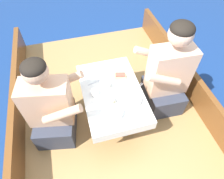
{
  "coord_description": "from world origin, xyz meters",
  "views": [
    {
      "loc": [
        -0.31,
        -1.15,
        2.14
      ],
      "look_at": [
        0.0,
        0.0,
        0.69
      ],
      "focal_mm": 32.0,
      "sensor_mm": 36.0,
      "label": 1
    }
  ],
  "objects_px": {
    "person_starboard": "(167,77)",
    "sandwich": "(120,76)",
    "person_port": "(51,109)",
    "coffee_cup_starboard": "(107,85)",
    "tin_can": "(112,100)",
    "coffee_cup_port": "(95,93)"
  },
  "relations": [
    {
      "from": "person_port",
      "to": "coffee_cup_starboard",
      "type": "height_order",
      "value": "person_port"
    },
    {
      "from": "sandwich",
      "to": "tin_can",
      "type": "relative_size",
      "value": 1.9
    },
    {
      "from": "sandwich",
      "to": "tin_can",
      "type": "distance_m",
      "value": 0.3
    },
    {
      "from": "person_starboard",
      "to": "person_port",
      "type": "bearing_deg",
      "value": 5.49
    },
    {
      "from": "coffee_cup_port",
      "to": "person_port",
      "type": "bearing_deg",
      "value": -175.84
    },
    {
      "from": "person_starboard",
      "to": "sandwich",
      "type": "relative_size",
      "value": 8.19
    },
    {
      "from": "person_starboard",
      "to": "coffee_cup_starboard",
      "type": "distance_m",
      "value": 0.62
    },
    {
      "from": "person_starboard",
      "to": "coffee_cup_port",
      "type": "distance_m",
      "value": 0.74
    },
    {
      "from": "person_starboard",
      "to": "tin_can",
      "type": "height_order",
      "value": "person_starboard"
    },
    {
      "from": "coffee_cup_port",
      "to": "tin_can",
      "type": "bearing_deg",
      "value": -43.39
    },
    {
      "from": "person_starboard",
      "to": "tin_can",
      "type": "relative_size",
      "value": 15.54
    },
    {
      "from": "person_starboard",
      "to": "coffee_cup_starboard",
      "type": "bearing_deg",
      "value": -0.2
    },
    {
      "from": "coffee_cup_starboard",
      "to": "sandwich",
      "type": "bearing_deg",
      "value": 27.85
    },
    {
      "from": "sandwich",
      "to": "coffee_cup_port",
      "type": "relative_size",
      "value": 1.34
    },
    {
      "from": "coffee_cup_port",
      "to": "tin_can",
      "type": "distance_m",
      "value": 0.18
    },
    {
      "from": "person_port",
      "to": "person_starboard",
      "type": "relative_size",
      "value": 0.92
    },
    {
      "from": "person_port",
      "to": "person_starboard",
      "type": "distance_m",
      "value": 1.16
    },
    {
      "from": "tin_can",
      "to": "coffee_cup_starboard",
      "type": "bearing_deg",
      "value": 89.84
    },
    {
      "from": "person_port",
      "to": "sandwich",
      "type": "distance_m",
      "value": 0.72
    },
    {
      "from": "tin_can",
      "to": "person_port",
      "type": "bearing_deg",
      "value": 170.51
    },
    {
      "from": "sandwich",
      "to": "coffee_cup_starboard",
      "type": "distance_m",
      "value": 0.18
    },
    {
      "from": "person_port",
      "to": "coffee_cup_starboard",
      "type": "xyz_separation_m",
      "value": [
        0.54,
        0.09,
        0.07
      ]
    }
  ]
}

